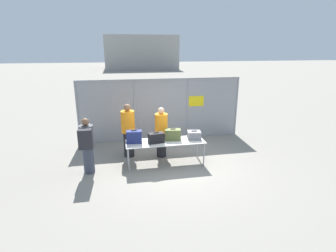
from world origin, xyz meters
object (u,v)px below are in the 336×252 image
Objects in this scene: security_worker_far at (128,130)px; utility_trailer at (170,116)px; inspection_table at (165,143)px; suitcase_olive at (173,135)px; suitcase_grey at (194,135)px; traveler_hooded at (87,144)px; suitcase_black at (156,138)px; suitcase_navy at (134,137)px; security_worker_near at (161,132)px.

utility_trailer is at bearing -107.43° from security_worker_far.
suitcase_olive is at bearing 21.03° from inspection_table.
suitcase_grey is 0.28× the size of traveler_hooded.
suitcase_black reaches higher than inspection_table.
suitcase_navy reaches higher than inspection_table.
suitcase_black is at bearing -167.50° from inspection_table.
suitcase_grey reaches higher than utility_trailer.
security_worker_near is at bearing 147.86° from suitcase_grey.
suitcase_navy is (-0.93, 0.06, 0.23)m from inspection_table.
inspection_table is 4.85× the size of suitcase_black.
inspection_table is 0.35m from suitcase_olive.
security_worker_far is (1.20, 1.03, 0.02)m from traveler_hooded.
suitcase_grey is (1.21, 0.12, -0.03)m from suitcase_black.
suitcase_grey is 2.14m from security_worker_far.
suitcase_olive is 2.53m from traveler_hooded.
traveler_hooded is (-2.52, -0.27, -0.03)m from suitcase_olive.
suitcase_black is (-0.28, -0.06, 0.20)m from inspection_table.
security_worker_near is 1.08m from security_worker_far.
suitcase_black is at bearing -106.64° from utility_trailer.
suitcase_black is 0.30× the size of traveler_hooded.
suitcase_grey is at bearing 3.27° from inspection_table.
suitcase_olive is (1.18, 0.04, -0.02)m from suitcase_navy.
suitcase_olive is at bearing 2.13° from suitcase_navy.
security_worker_far reaches higher than suitcase_grey.
suitcase_grey is at bearing -0.07° from suitcase_navy.
suitcase_olive is 0.31× the size of traveler_hooded.
suitcase_olive is 0.61m from security_worker_near.
utility_trailer is (1.07, 4.46, -0.34)m from inspection_table.
suitcase_olive is at bearing 16.65° from suitcase_black.
suitcase_navy is 0.28× the size of security_worker_near.
security_worker_far reaches higher than suitcase_black.
security_worker_near is at bearing 32.46° from suitcase_navy.
suitcase_black is 0.97× the size of suitcase_olive.
utility_trailer is (0.14, 4.41, -0.51)m from suitcase_grey.
suitcase_navy is at bearing -114.36° from utility_trailer.
suitcase_navy is 0.81m from security_worker_far.
security_worker_near is (2.25, 0.81, -0.03)m from traveler_hooded.
utility_trailer is at bearing 76.54° from inspection_table.
security_worker_far is at bearing 130.25° from suitcase_black.
suitcase_black is 0.30× the size of security_worker_near.
security_worker_near reaches higher than suitcase_navy.
security_worker_near reaches higher than suitcase_black.
suitcase_black is 0.75m from security_worker_near.
suitcase_navy is 0.10× the size of utility_trailer.
security_worker_far is (-1.06, 0.86, 0.21)m from inspection_table.
suitcase_navy is at bearing 112.85° from security_worker_far.
security_worker_far is (-0.14, 0.80, -0.02)m from suitcase_navy.
suitcase_black is 4.75m from utility_trailer.
utility_trailer is (1.99, 4.40, -0.57)m from suitcase_navy.
security_worker_near is at bearing -178.54° from security_worker_far.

